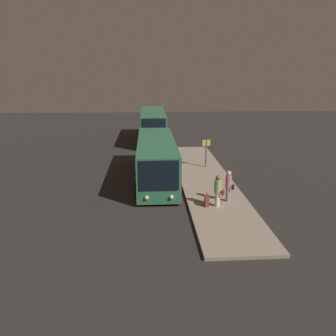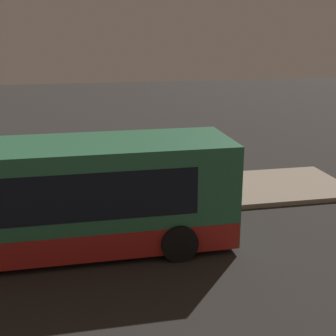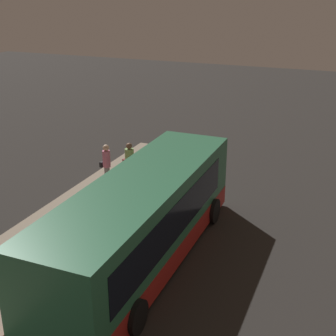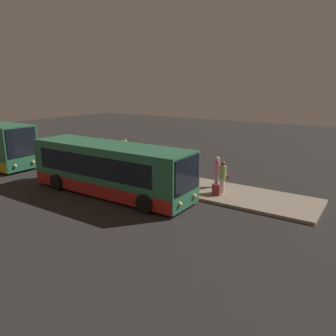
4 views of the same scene
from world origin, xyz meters
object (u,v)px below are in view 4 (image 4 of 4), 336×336
passenger_waiting (217,170)px  passenger_boarding (223,176)px  suitcase (216,190)px  sign_post (124,151)px  bus_lead (110,169)px

passenger_waiting → passenger_boarding: bearing=-28.1°
passenger_boarding → suitcase: (-0.08, -0.60, -0.67)m
suitcase → sign_post: 7.91m
bus_lead → sign_post: bearing=120.7°
bus_lead → suitcase: bus_lead is taller
bus_lead → sign_post: (-2.34, 3.94, 0.13)m
bus_lead → passenger_waiting: (4.77, 4.00, -0.23)m
passenger_waiting → sign_post: (-7.11, -0.06, 0.36)m
suitcase → sign_post: size_ratio=0.38×
passenger_boarding → suitcase: bearing=-69.7°
passenger_boarding → passenger_waiting: 1.03m
passenger_boarding → suitcase: 0.90m
passenger_waiting → sign_post: sign_post is taller
passenger_boarding → sign_post: (-7.81, 0.70, 0.41)m
bus_lead → suitcase: (5.39, 2.64, -0.95)m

